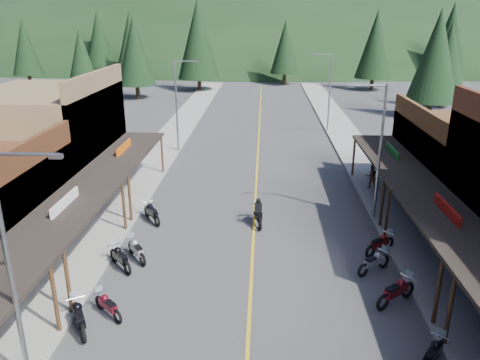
# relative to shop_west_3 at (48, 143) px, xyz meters

# --- Properties ---
(ground) EXTENTS (220.00, 220.00, 0.00)m
(ground) POSITION_rel_shop_west_3_xyz_m (13.78, -11.30, -3.52)
(ground) COLOR #38383A
(ground) RESTS_ON ground
(centerline) EXTENTS (0.15, 90.00, 0.01)m
(centerline) POSITION_rel_shop_west_3_xyz_m (13.78, 8.70, -3.51)
(centerline) COLOR gold
(centerline) RESTS_ON ground
(sidewalk_west) EXTENTS (3.40, 94.00, 0.15)m
(sidewalk_west) POSITION_rel_shop_west_3_xyz_m (5.08, 8.70, -3.44)
(sidewalk_west) COLOR gray
(sidewalk_west) RESTS_ON ground
(sidewalk_east) EXTENTS (3.40, 94.00, 0.15)m
(sidewalk_east) POSITION_rel_shop_west_3_xyz_m (22.48, 8.70, -3.44)
(sidewalk_east) COLOR gray
(sidewalk_east) RESTS_ON ground
(shop_west_3) EXTENTS (10.90, 10.20, 8.20)m
(shop_west_3) POSITION_rel_shop_west_3_xyz_m (0.00, 0.00, 0.00)
(shop_west_3) COLOR brown
(shop_west_3) RESTS_ON ground
(shop_east_3) EXTENTS (10.90, 10.20, 6.20)m
(shop_east_3) POSITION_rel_shop_west_3_xyz_m (27.54, 0.00, -0.99)
(shop_east_3) COLOR #4C2D16
(shop_east_3) RESTS_ON ground
(streetlight_0) EXTENTS (2.16, 0.18, 8.00)m
(streetlight_0) POSITION_rel_shop_west_3_xyz_m (6.83, -17.30, 0.94)
(streetlight_0) COLOR gray
(streetlight_0) RESTS_ON ground
(streetlight_1) EXTENTS (2.16, 0.18, 8.00)m
(streetlight_1) POSITION_rel_shop_west_3_xyz_m (6.83, 10.70, 0.94)
(streetlight_1) COLOR gray
(streetlight_1) RESTS_ON ground
(streetlight_2) EXTENTS (2.16, 0.18, 8.00)m
(streetlight_2) POSITION_rel_shop_west_3_xyz_m (20.74, -3.30, 0.94)
(streetlight_2) COLOR gray
(streetlight_2) RESTS_ON ground
(streetlight_3) EXTENTS (2.16, 0.18, 8.00)m
(streetlight_3) POSITION_rel_shop_west_3_xyz_m (20.74, 18.70, 0.94)
(streetlight_3) COLOR gray
(streetlight_3) RESTS_ON ground
(ridge_hill) EXTENTS (310.00, 140.00, 60.00)m
(ridge_hill) POSITION_rel_shop_west_3_xyz_m (13.78, 123.70, -3.52)
(ridge_hill) COLOR black
(ridge_hill) RESTS_ON ground
(pine_0) EXTENTS (5.04, 5.04, 11.00)m
(pine_0) POSITION_rel_shop_west_3_xyz_m (-26.22, 50.70, 2.96)
(pine_0) COLOR black
(pine_0) RESTS_ON ground
(pine_1) EXTENTS (5.88, 5.88, 12.50)m
(pine_1) POSITION_rel_shop_west_3_xyz_m (-10.22, 58.70, 3.72)
(pine_1) COLOR black
(pine_1) RESTS_ON ground
(pine_2) EXTENTS (6.72, 6.72, 14.00)m
(pine_2) POSITION_rel_shop_west_3_xyz_m (3.78, 46.70, 4.47)
(pine_2) COLOR black
(pine_2) RESTS_ON ground
(pine_3) EXTENTS (5.04, 5.04, 11.00)m
(pine_3) POSITION_rel_shop_west_3_xyz_m (17.78, 54.70, 2.96)
(pine_3) COLOR black
(pine_3) RESTS_ON ground
(pine_4) EXTENTS (5.88, 5.88, 12.50)m
(pine_4) POSITION_rel_shop_west_3_xyz_m (31.78, 48.70, 3.72)
(pine_4) COLOR black
(pine_4) RESTS_ON ground
(pine_5) EXTENTS (6.72, 6.72, 14.00)m
(pine_5) POSITION_rel_shop_west_3_xyz_m (47.78, 60.70, 4.47)
(pine_5) COLOR black
(pine_5) RESTS_ON ground
(pine_7) EXTENTS (5.88, 5.88, 12.50)m
(pine_7) POSITION_rel_shop_west_3_xyz_m (-18.22, 64.70, 3.72)
(pine_7) COLOR black
(pine_7) RESTS_ON ground
(pine_8) EXTENTS (4.48, 4.48, 10.00)m
(pine_8) POSITION_rel_shop_west_3_xyz_m (-8.22, 28.70, 2.46)
(pine_8) COLOR black
(pine_8) RESTS_ON ground
(pine_9) EXTENTS (4.93, 4.93, 10.80)m
(pine_9) POSITION_rel_shop_west_3_xyz_m (37.78, 33.70, 2.86)
(pine_9) COLOR black
(pine_9) RESTS_ON ground
(pine_10) EXTENTS (5.38, 5.38, 11.60)m
(pine_10) POSITION_rel_shop_west_3_xyz_m (-4.22, 38.70, 3.27)
(pine_10) COLOR black
(pine_10) RESTS_ON ground
(pine_11) EXTENTS (5.82, 5.82, 12.40)m
(pine_11) POSITION_rel_shop_west_3_xyz_m (33.78, 26.70, 3.67)
(pine_11) COLOR black
(pine_11) RESTS_ON ground
(bike_west_6) EXTENTS (1.75, 2.31, 1.28)m
(bike_west_6) POSITION_rel_shop_west_3_xyz_m (7.30, -14.47, -2.88)
(bike_west_6) COLOR black
(bike_west_6) RESTS_ON ground
(bike_west_7) EXTENTS (1.83, 1.74, 1.08)m
(bike_west_7) POSITION_rel_shop_west_3_xyz_m (8.12, -13.54, -2.98)
(bike_west_7) COLOR maroon
(bike_west_7) RESTS_ON ground
(bike_west_8) EXTENTS (1.95, 2.11, 1.23)m
(bike_west_8) POSITION_rel_shop_west_3_xyz_m (7.50, -9.78, -2.90)
(bike_west_8) COLOR black
(bike_west_8) RESTS_ON ground
(bike_west_9) EXTENTS (1.78, 2.10, 1.19)m
(bike_west_9) POSITION_rel_shop_west_3_xyz_m (8.07, -8.90, -2.92)
(bike_west_9) COLOR #A3A2A8
(bike_west_9) RESTS_ON ground
(bike_west_10) EXTENTS (1.86, 2.25, 1.27)m
(bike_west_10) POSITION_rel_shop_west_3_xyz_m (7.78, -4.36, -2.89)
(bike_west_10) COLOR black
(bike_west_10) RESTS_ON ground
(bike_east_6) EXTENTS (1.80, 2.08, 1.19)m
(bike_east_6) POSITION_rel_shop_west_3_xyz_m (20.10, -15.92, -2.93)
(bike_east_6) COLOR black
(bike_east_6) RESTS_ON ground
(bike_east_7) EXTENTS (2.27, 1.99, 1.30)m
(bike_east_7) POSITION_rel_shop_west_3_xyz_m (19.88, -12.08, -2.87)
(bike_east_7) COLOR maroon
(bike_east_7) RESTS_ON ground
(bike_east_8) EXTENTS (2.04, 1.78, 1.17)m
(bike_east_8) POSITION_rel_shop_west_3_xyz_m (19.53, -9.52, -2.94)
(bike_east_8) COLOR #97969B
(bike_east_8) RESTS_ON ground
(bike_east_9) EXTENTS (2.06, 1.85, 1.19)m
(bike_east_9) POSITION_rel_shop_west_3_xyz_m (20.25, -7.62, -2.92)
(bike_east_9) COLOR maroon
(bike_east_9) RESTS_ON ground
(rider_on_bike) EXTENTS (1.07, 2.35, 1.73)m
(rider_on_bike) POSITION_rel_shop_west_3_xyz_m (14.02, -4.42, -2.83)
(rider_on_bike) COLOR black
(rider_on_bike) RESTS_ON ground
(pedestrian_east_b) EXTENTS (0.84, 0.51, 1.67)m
(pedestrian_east_b) POSITION_rel_shop_west_3_xyz_m (21.76, 1.81, -2.53)
(pedestrian_east_b) COLOR brown
(pedestrian_east_b) RESTS_ON sidewalk_east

